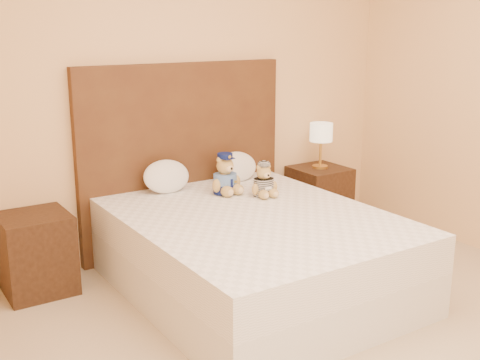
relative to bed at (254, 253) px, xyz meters
The scene contains 10 objects.
room_walls 1.70m from the bed, 90.00° to the right, with size 4.04×4.52×2.72m.
bed is the anchor object (origin of this frame).
headboard 1.12m from the bed, 90.00° to the left, with size 1.75×0.08×1.50m, color #503218.
nightstand_left 1.48m from the bed, 147.38° to the left, with size 0.45×0.45×0.55m, color #3D2413.
nightstand_right 1.48m from the bed, 32.62° to the left, with size 0.45×0.45×0.55m, color #3D2413.
lamp 1.59m from the bed, 32.62° to the left, with size 0.20×0.20×0.40m.
teddy_police 0.70m from the bed, 78.87° to the left, with size 0.26×0.25×0.30m, color #A88341, non-canonical shape.
teddy_prisoner 0.60m from the bed, 47.04° to the left, with size 0.22×0.21×0.25m, color #A88341, non-canonical shape.
pillow_left 0.96m from the bed, 106.25° to the left, with size 0.37×0.24×0.26m, color white.
pillow_right 1.00m from the bed, 64.67° to the left, with size 0.36×0.23×0.25m, color white.
Camera 1 is at (-2.17, -1.97, 1.79)m, focal length 45.00 mm.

